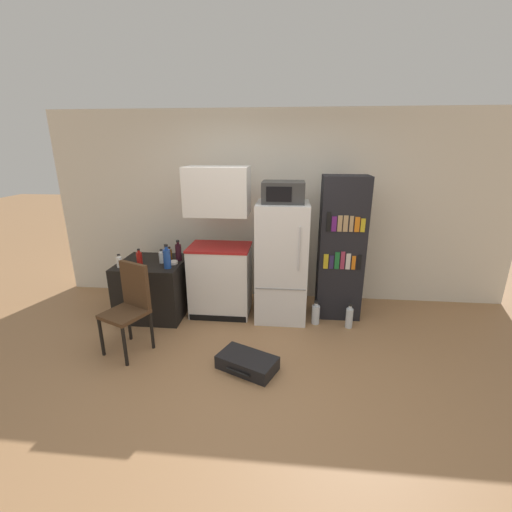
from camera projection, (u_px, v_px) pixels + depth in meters
name	position (u px, v px, depth m)	size (l,w,h in m)	color
ground_plane	(248.00, 377.00, 3.34)	(24.00, 24.00, 0.00)	#A3754C
wall_back	(279.00, 208.00, 4.81)	(6.40, 0.10, 2.62)	silver
side_table	(154.00, 288.00, 4.51)	(0.82, 0.77, 0.73)	black
kitchen_hutch	(220.00, 251.00, 4.38)	(0.78, 0.55, 1.92)	white
refrigerator	(282.00, 262.00, 4.31)	(0.63, 0.63, 1.50)	white
microwave	(283.00, 192.00, 4.04)	(0.50, 0.39, 0.25)	#333333
bookshelf	(341.00, 249.00, 4.31)	(0.56, 0.37, 1.82)	black
bottle_blue_soda	(167.00, 258.00, 4.13)	(0.09, 0.09, 0.30)	#1E47A3
bottle_amber_beer	(170.00, 254.00, 4.47)	(0.06, 0.06, 0.17)	brown
bottle_wine_dark	(178.00, 252.00, 4.41)	(0.08, 0.08, 0.27)	black
bottle_ketchup_red	(139.00, 258.00, 4.27)	(0.07, 0.07, 0.20)	#AD1914
bottle_milk_white	(119.00, 262.00, 4.18)	(0.07, 0.07, 0.16)	white
bottle_clear_short	(162.00, 257.00, 4.33)	(0.07, 0.07, 0.18)	silver
bowl	(173.00, 262.00, 4.31)	(0.12, 0.12, 0.03)	silver
chair	(130.00, 301.00, 3.66)	(0.53, 0.53, 0.97)	black
suitcase_large_flat	(247.00, 363.00, 3.44)	(0.66, 0.53, 0.14)	black
water_bottle_front	(316.00, 314.00, 4.31)	(0.10, 0.10, 0.31)	silver
water_bottle_middle	(349.00, 317.00, 4.21)	(0.09, 0.09, 0.32)	silver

